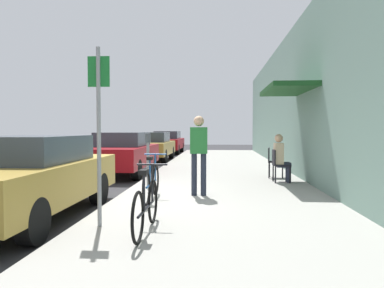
# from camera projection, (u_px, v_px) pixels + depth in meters

# --- Properties ---
(ground_plane) EXTENTS (60.00, 60.00, 0.00)m
(ground_plane) POSITION_uv_depth(u_px,v_px,m) (115.00, 203.00, 7.70)
(ground_plane) COLOR #2D2D30
(sidewalk_slab) EXTENTS (4.50, 32.00, 0.12)m
(sidewalk_slab) POSITION_uv_depth(u_px,v_px,m) (222.00, 187.00, 9.54)
(sidewalk_slab) COLOR #9E9B93
(sidewalk_slab) RESTS_ON ground_plane
(building_facade) EXTENTS (1.40, 32.00, 4.80)m
(building_facade) POSITION_uv_depth(u_px,v_px,m) (319.00, 95.00, 9.29)
(building_facade) COLOR gray
(building_facade) RESTS_ON ground_plane
(parked_car_0) EXTENTS (1.80, 4.40, 1.42)m
(parked_car_0) POSITION_uv_depth(u_px,v_px,m) (28.00, 176.00, 6.32)
(parked_car_0) COLOR #A58433
(parked_car_0) RESTS_ON ground_plane
(parked_car_1) EXTENTS (1.80, 4.40, 1.43)m
(parked_car_1) POSITION_uv_depth(u_px,v_px,m) (122.00, 153.00, 12.58)
(parked_car_1) COLOR maroon
(parked_car_1) RESTS_ON ground_plane
(parked_car_2) EXTENTS (1.80, 4.40, 1.40)m
(parked_car_2) POSITION_uv_depth(u_px,v_px,m) (152.00, 146.00, 18.25)
(parked_car_2) COLOR #A58433
(parked_car_2) RESTS_ON ground_plane
(parked_car_3) EXTENTS (1.80, 4.40, 1.42)m
(parked_car_3) POSITION_uv_depth(u_px,v_px,m) (167.00, 142.00, 23.84)
(parked_car_3) COLOR maroon
(parked_car_3) RESTS_ON ground_plane
(parking_meter) EXTENTS (0.12, 0.10, 1.32)m
(parking_meter) POSITION_uv_depth(u_px,v_px,m) (148.00, 156.00, 8.93)
(parking_meter) COLOR slate
(parking_meter) RESTS_ON sidewalk_slab
(street_sign) EXTENTS (0.32, 0.06, 2.60)m
(street_sign) POSITION_uv_depth(u_px,v_px,m) (99.00, 122.00, 5.39)
(street_sign) COLOR gray
(street_sign) RESTS_ON sidewalk_slab
(bicycle_0) EXTENTS (0.46, 1.71, 0.90)m
(bicycle_0) POSITION_uv_depth(u_px,v_px,m) (146.00, 206.00, 5.08)
(bicycle_0) COLOR black
(bicycle_0) RESTS_ON sidewalk_slab
(bicycle_1) EXTENTS (0.46, 1.71, 0.90)m
(bicycle_1) POSITION_uv_depth(u_px,v_px,m) (151.00, 182.00, 7.40)
(bicycle_1) COLOR black
(bicycle_1) RESTS_ON sidewalk_slab
(cafe_chair_0) EXTENTS (0.44, 0.44, 0.87)m
(cafe_chair_0) POSITION_uv_depth(u_px,v_px,m) (278.00, 163.00, 9.92)
(cafe_chair_0) COLOR black
(cafe_chair_0) RESTS_ON sidewalk_slab
(seated_patron_0) EXTENTS (0.43, 0.36, 1.29)m
(seated_patron_0) POSITION_uv_depth(u_px,v_px,m) (281.00, 156.00, 9.91)
(seated_patron_0) COLOR #232838
(seated_patron_0) RESTS_ON sidewalk_slab
(cafe_chair_1) EXTENTS (0.51, 0.51, 0.87)m
(cafe_chair_1) POSITION_uv_depth(u_px,v_px,m) (273.00, 160.00, 10.89)
(cafe_chair_1) COLOR black
(cafe_chair_1) RESTS_ON sidewalk_slab
(pedestrian_standing) EXTENTS (0.36, 0.22, 1.70)m
(pedestrian_standing) POSITION_uv_depth(u_px,v_px,m) (199.00, 149.00, 7.91)
(pedestrian_standing) COLOR #232838
(pedestrian_standing) RESTS_ON sidewalk_slab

